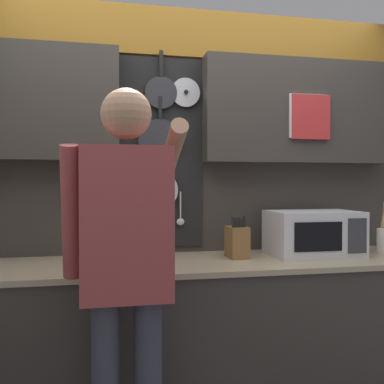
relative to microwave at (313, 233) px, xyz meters
name	(u,v)px	position (x,y,z in m)	size (l,w,h in m)	color
base_cabinet_counter	(213,340)	(-0.65, -0.05, -0.60)	(2.60, 0.68, 0.92)	#38332D
back_wall_unit	(205,159)	(-0.62, 0.26, 0.46)	(3.17, 0.23, 2.47)	#38332D
microwave	(313,233)	(0.00, 0.00, 0.00)	(0.54, 0.36, 0.27)	silver
knife_block	(237,242)	(-0.49, 0.00, -0.04)	(0.12, 0.15, 0.25)	brown
person	(127,254)	(-1.17, -0.58, 0.00)	(0.54, 0.65, 1.76)	#383842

